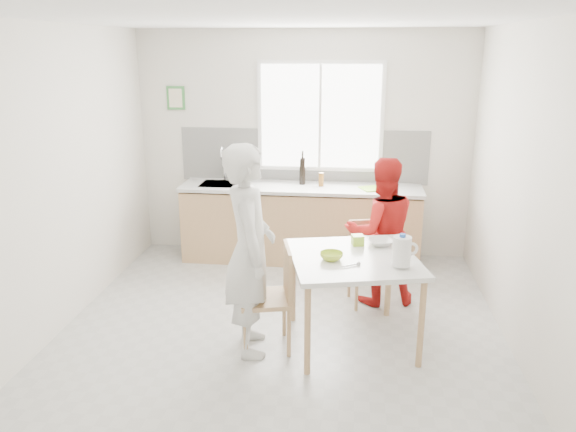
# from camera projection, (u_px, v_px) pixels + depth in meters

# --- Properties ---
(ground) EXTENTS (4.50, 4.50, 0.00)m
(ground) POSITION_uv_depth(u_px,v_px,m) (280.00, 337.00, 5.02)
(ground) COLOR #B7B7B2
(ground) RESTS_ON ground
(room_shell) EXTENTS (4.50, 4.50, 4.50)m
(room_shell) POSITION_uv_depth(u_px,v_px,m) (279.00, 156.00, 4.55)
(room_shell) COLOR silver
(room_shell) RESTS_ON ground
(window) EXTENTS (1.50, 0.06, 1.30)m
(window) POSITION_uv_depth(u_px,v_px,m) (320.00, 117.00, 6.63)
(window) COLOR white
(window) RESTS_ON room_shell
(backsplash) EXTENTS (3.00, 0.02, 0.65)m
(backsplash) POSITION_uv_depth(u_px,v_px,m) (303.00, 156.00, 6.80)
(backsplash) COLOR white
(backsplash) RESTS_ON room_shell
(picture_frame) EXTENTS (0.22, 0.03, 0.28)m
(picture_frame) POSITION_uv_depth(u_px,v_px,m) (176.00, 98.00, 6.77)
(picture_frame) COLOR #3F8B43
(picture_frame) RESTS_ON room_shell
(kitchen_counter) EXTENTS (2.84, 0.64, 1.37)m
(kitchen_counter) POSITION_uv_depth(u_px,v_px,m) (300.00, 226.00, 6.76)
(kitchen_counter) COLOR tan
(kitchen_counter) RESTS_ON ground
(dining_table) EXTENTS (1.25, 1.25, 0.80)m
(dining_table) POSITION_uv_depth(u_px,v_px,m) (353.00, 266.00, 4.74)
(dining_table) COLOR silver
(dining_table) RESTS_ON ground
(chair_left) EXTENTS (0.50, 0.50, 0.91)m
(chair_left) POSITION_uv_depth(u_px,v_px,m) (273.00, 293.00, 4.73)
(chair_left) COLOR tan
(chair_left) RESTS_ON ground
(chair_far) EXTENTS (0.46, 0.46, 0.83)m
(chair_far) POSITION_uv_depth(u_px,v_px,m) (368.00, 258.00, 5.63)
(chair_far) COLOR tan
(chair_far) RESTS_ON ground
(person_white) EXTENTS (0.56, 0.73, 1.78)m
(person_white) POSITION_uv_depth(u_px,v_px,m) (250.00, 251.00, 4.60)
(person_white) COLOR silver
(person_white) RESTS_ON ground
(person_red) EXTENTS (0.83, 0.71, 1.48)m
(person_red) POSITION_uv_depth(u_px,v_px,m) (381.00, 232.00, 5.53)
(person_red) COLOR red
(person_red) RESTS_ON ground
(bowl_green) EXTENTS (0.23, 0.23, 0.06)m
(bowl_green) POSITION_uv_depth(u_px,v_px,m) (331.00, 256.00, 4.64)
(bowl_green) COLOR #B3D431
(bowl_green) RESTS_ON dining_table
(bowl_white) EXTENTS (0.26, 0.26, 0.05)m
(bowl_white) POSITION_uv_depth(u_px,v_px,m) (380.00, 242.00, 4.98)
(bowl_white) COLOR silver
(bowl_white) RESTS_ON dining_table
(milk_jug) EXTENTS (0.20, 0.15, 0.26)m
(milk_jug) POSITION_uv_depth(u_px,v_px,m) (402.00, 251.00, 4.45)
(milk_jug) COLOR white
(milk_jug) RESTS_ON dining_table
(green_box) EXTENTS (0.12, 0.12, 0.09)m
(green_box) POSITION_uv_depth(u_px,v_px,m) (358.00, 240.00, 4.98)
(green_box) COLOR #A3D731
(green_box) RESTS_ON dining_table
(spoon) EXTENTS (0.14, 0.10, 0.01)m
(spoon) POSITION_uv_depth(u_px,v_px,m) (350.00, 265.00, 4.50)
(spoon) COLOR #A5A5AA
(spoon) RESTS_ON dining_table
(cutting_board) EXTENTS (0.42, 0.37, 0.01)m
(cutting_board) POSITION_uv_depth(u_px,v_px,m) (376.00, 188.00, 6.48)
(cutting_board) COLOR #85C72E
(cutting_board) RESTS_ON kitchen_counter
(wine_bottle_a) EXTENTS (0.07, 0.07, 0.32)m
(wine_bottle_a) POSITION_uv_depth(u_px,v_px,m) (303.00, 170.00, 6.68)
(wine_bottle_a) COLOR black
(wine_bottle_a) RESTS_ON kitchen_counter
(wine_bottle_b) EXTENTS (0.07, 0.07, 0.30)m
(wine_bottle_b) POSITION_uv_depth(u_px,v_px,m) (302.00, 172.00, 6.65)
(wine_bottle_b) COLOR black
(wine_bottle_b) RESTS_ON kitchen_counter
(jar_amber) EXTENTS (0.06, 0.06, 0.16)m
(jar_amber) POSITION_uv_depth(u_px,v_px,m) (321.00, 179.00, 6.58)
(jar_amber) COLOR #905A1F
(jar_amber) RESTS_ON kitchen_counter
(soap_bottle) EXTENTS (0.09, 0.09, 0.18)m
(soap_bottle) POSITION_uv_depth(u_px,v_px,m) (235.00, 175.00, 6.77)
(soap_bottle) COLOR #999999
(soap_bottle) RESTS_ON kitchen_counter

